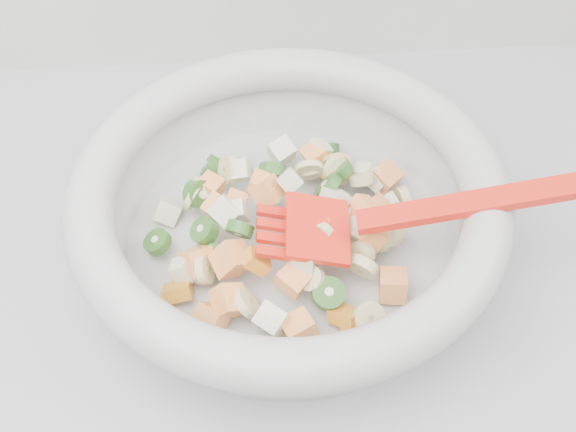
{
  "coord_description": "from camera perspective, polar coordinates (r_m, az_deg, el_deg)",
  "views": [
    {
      "loc": [
        -0.16,
        1.05,
        1.41
      ],
      "look_at": [
        -0.13,
        1.45,
        0.95
      ],
      "focal_mm": 45.0,
      "sensor_mm": 36.0,
      "label": 1
    }
  ],
  "objects": [
    {
      "name": "mixing_bowl",
      "position": [
        0.61,
        0.05,
        0.52
      ],
      "size": [
        0.43,
        0.36,
        0.12
      ],
      "color": "#B8B8B6",
      "rests_on": "counter"
    }
  ]
}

